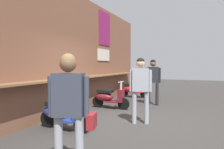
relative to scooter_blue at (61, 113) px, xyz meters
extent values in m
plane|color=#383533|center=(1.34, -1.08, -0.39)|extent=(35.51, 35.51, 0.00)
cube|color=brown|center=(1.34, 0.94, 1.56)|extent=(12.68, 0.25, 3.90)
cube|color=brown|center=(1.34, 0.64, 0.72)|extent=(11.41, 0.36, 0.05)
cube|color=#841E56|center=(4.12, 0.80, 2.69)|extent=(1.05, 0.02, 1.40)
cube|color=beige|center=(4.02, 0.80, 1.56)|extent=(1.10, 0.03, 0.48)
ellipsoid|color=#233D9E|center=(0.01, 0.17, 0.01)|extent=(0.41, 0.72, 0.30)
cube|color=black|center=(0.01, 0.12, 0.21)|extent=(0.32, 0.56, 0.10)
cube|color=#233D9E|center=(-0.01, -0.18, -0.14)|extent=(0.40, 0.52, 0.04)
cube|color=#233D9E|center=(-0.02, -0.48, 0.08)|extent=(0.29, 0.17, 0.44)
cylinder|color=#B7B7BC|center=(-0.02, -0.48, 0.21)|extent=(0.07, 0.07, 0.70)
cylinder|color=#B7B7BC|center=(-0.02, -0.48, 0.56)|extent=(0.46, 0.06, 0.04)
cylinder|color=black|center=(-0.03, -0.58, -0.19)|extent=(0.12, 0.40, 0.40)
cylinder|color=black|center=(0.02, 0.42, -0.19)|extent=(0.12, 0.40, 0.40)
ellipsoid|color=maroon|center=(2.71, 0.17, 0.01)|extent=(0.39, 0.71, 0.30)
cube|color=black|center=(2.71, 0.12, 0.21)|extent=(0.31, 0.56, 0.10)
cube|color=maroon|center=(2.71, -0.18, -0.14)|extent=(0.39, 0.51, 0.04)
cube|color=maroon|center=(2.70, -0.48, 0.08)|extent=(0.28, 0.16, 0.44)
cylinder|color=#B7B7BC|center=(2.70, -0.48, 0.21)|extent=(0.07, 0.07, 0.70)
cylinder|color=#B7B7BC|center=(2.70, -0.48, 0.56)|extent=(0.46, 0.04, 0.04)
cylinder|color=black|center=(2.70, -0.58, -0.19)|extent=(0.11, 0.40, 0.40)
cylinder|color=black|center=(2.72, 0.42, -0.19)|extent=(0.11, 0.40, 0.40)
ellipsoid|color=red|center=(5.50, 0.17, 0.01)|extent=(0.42, 0.72, 0.30)
cube|color=black|center=(5.50, 0.12, 0.21)|extent=(0.33, 0.57, 0.10)
cube|color=red|center=(5.51, -0.18, -0.14)|extent=(0.41, 0.52, 0.04)
cube|color=red|center=(5.53, -0.48, 0.08)|extent=(0.29, 0.17, 0.44)
cylinder|color=#B7B7BC|center=(5.53, -0.48, 0.21)|extent=(0.07, 0.07, 0.70)
cylinder|color=#B7B7BC|center=(5.53, -0.48, 0.56)|extent=(0.46, 0.06, 0.04)
cylinder|color=black|center=(5.54, -0.58, -0.19)|extent=(0.12, 0.40, 0.40)
cylinder|color=black|center=(5.48, 0.42, -0.19)|extent=(0.12, 0.40, 0.40)
cylinder|color=#999EA8|center=(-1.76, -1.26, 0.03)|extent=(0.12, 0.12, 0.83)
cylinder|color=#999EA8|center=(-1.72, -1.57, 0.03)|extent=(0.12, 0.12, 0.83)
cube|color=#383D4C|center=(-1.74, -1.41, 0.74)|extent=(0.31, 0.46, 0.59)
sphere|color=brown|center=(-1.74, -1.41, 1.15)|extent=(0.23, 0.23, 0.23)
sphere|color=olive|center=(-1.74, -1.41, 1.19)|extent=(0.21, 0.21, 0.21)
cylinder|color=#383D4C|center=(-1.81, -1.17, 0.71)|extent=(0.08, 0.08, 0.55)
cylinder|color=#383D4C|center=(-1.67, -1.65, 0.71)|extent=(0.08, 0.08, 0.55)
cube|color=maroon|center=(-1.63, -1.71, 0.39)|extent=(0.28, 0.17, 0.20)
cylinder|color=#232328|center=(4.02, -1.14, 0.04)|extent=(0.12, 0.12, 0.86)
cylinder|color=#232328|center=(3.96, -1.48, 0.04)|extent=(0.12, 0.12, 0.86)
cube|color=#232328|center=(3.99, -1.31, 0.77)|extent=(0.28, 0.46, 0.61)
sphere|color=brown|center=(3.99, -1.31, 1.20)|extent=(0.23, 0.23, 0.23)
sphere|color=black|center=(3.99, -1.31, 1.24)|extent=(0.21, 0.21, 0.21)
cylinder|color=#232328|center=(3.94, -1.06, 0.75)|extent=(0.08, 0.08, 0.57)
cylinder|color=#232328|center=(4.04, -1.56, 0.75)|extent=(0.08, 0.08, 0.57)
cylinder|color=#999EA8|center=(1.27, -1.74, 0.03)|extent=(0.12, 0.12, 0.85)
cylinder|color=#999EA8|center=(1.18, -1.43, 0.03)|extent=(0.12, 0.12, 0.85)
cube|color=#999EA8|center=(1.22, -1.59, 0.76)|extent=(0.31, 0.46, 0.60)
sphere|color=tan|center=(1.22, -1.59, 1.18)|extent=(0.23, 0.23, 0.23)
sphere|color=black|center=(1.22, -1.59, 1.22)|extent=(0.21, 0.21, 0.21)
cylinder|color=#999EA8|center=(1.29, -1.83, 0.74)|extent=(0.08, 0.08, 0.56)
cylinder|color=#999EA8|center=(1.16, -1.34, 0.74)|extent=(0.08, 0.08, 0.56)
camera|label=1|loc=(-4.14, -3.09, 1.14)|focal=34.25mm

